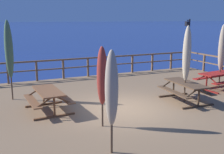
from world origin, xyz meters
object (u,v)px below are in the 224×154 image
(patio_umbrella_tall_back_left, at_px, (187,54))
(lamp_post_hooked, at_px, (188,37))
(picnic_table_mid_centre, at_px, (220,77))
(patio_umbrella_tall_front, at_px, (102,76))
(patio_umbrella_short_back, at_px, (9,50))
(picnic_table_front_right, at_px, (48,96))
(picnic_table_back_left, at_px, (186,87))
(patio_umbrella_short_front, at_px, (222,48))
(patio_umbrella_tall_back_right, at_px, (112,89))

(patio_umbrella_tall_back_left, bearing_deg, lamp_post_hooked, 50.57)
(picnic_table_mid_centre, relative_size, patio_umbrella_tall_front, 0.92)
(patio_umbrella_tall_front, xyz_separation_m, patio_umbrella_short_back, (-2.29, 4.11, 0.47))
(picnic_table_mid_centre, xyz_separation_m, patio_umbrella_tall_front, (-6.79, -2.05, 1.00))
(picnic_table_front_right, xyz_separation_m, patio_umbrella_tall_front, (1.22, -2.10, 1.01))
(picnic_table_mid_centre, bearing_deg, patio_umbrella_tall_front, -163.19)
(picnic_table_front_right, xyz_separation_m, lamp_post_hooked, (9.61, 4.37, 1.56))
(picnic_table_back_left, height_order, picnic_table_mid_centre, same)
(patio_umbrella_tall_front, distance_m, patio_umbrella_short_front, 7.17)
(patio_umbrella_tall_front, xyz_separation_m, patio_umbrella_short_front, (6.84, 2.13, 0.33))
(patio_umbrella_short_back, bearing_deg, patio_umbrella_short_front, -12.28)
(picnic_table_front_right, height_order, picnic_table_mid_centre, same)
(picnic_table_mid_centre, xyz_separation_m, patio_umbrella_short_front, (0.04, 0.07, 1.33))
(patio_umbrella_short_back, bearing_deg, picnic_table_back_left, -25.87)
(picnic_table_mid_centre, bearing_deg, patio_umbrella_tall_back_left, -160.64)
(picnic_table_front_right, xyz_separation_m, patio_umbrella_tall_back_left, (5.16, -1.05, 1.34))
(picnic_table_mid_centre, height_order, patio_umbrella_tall_back_left, patio_umbrella_tall_back_left)
(patio_umbrella_tall_front, bearing_deg, patio_umbrella_short_front, 17.28)
(patio_umbrella_tall_front, bearing_deg, picnic_table_front_right, 120.15)
(patio_umbrella_tall_back_right, xyz_separation_m, lamp_post_hooked, (8.83, 8.13, 0.49))
(patio_umbrella_short_front, relative_size, patio_umbrella_short_back, 0.93)
(patio_umbrella_tall_back_left, height_order, lamp_post_hooked, lamp_post_hooked)
(picnic_table_back_left, relative_size, patio_umbrella_tall_back_left, 0.69)
(patio_umbrella_tall_back_right, bearing_deg, picnic_table_front_right, 101.80)
(picnic_table_front_right, bearing_deg, patio_umbrella_tall_back_left, -11.48)
(patio_umbrella_tall_back_left, xyz_separation_m, patio_umbrella_tall_front, (-3.94, -1.05, -0.33))
(patio_umbrella_tall_back_left, relative_size, lamp_post_hooked, 0.93)
(patio_umbrella_short_front, bearing_deg, patio_umbrella_tall_front, -162.72)
(picnic_table_back_left, relative_size, patio_umbrella_tall_front, 0.84)
(picnic_table_back_left, relative_size, lamp_post_hooked, 0.64)
(patio_umbrella_tall_front, relative_size, patio_umbrella_short_back, 0.77)
(patio_umbrella_short_front, distance_m, patio_umbrella_short_back, 9.34)
(patio_umbrella_tall_back_right, bearing_deg, patio_umbrella_tall_back_left, 31.82)
(picnic_table_back_left, xyz_separation_m, patio_umbrella_short_front, (2.85, 1.06, 1.33))
(picnic_table_front_right, relative_size, patio_umbrella_tall_front, 0.78)
(picnic_table_front_right, bearing_deg, lamp_post_hooked, 24.44)
(picnic_table_back_left, distance_m, patio_umbrella_tall_back_left, 1.34)
(patio_umbrella_short_back, bearing_deg, lamp_post_hooked, 12.42)
(patio_umbrella_tall_front, relative_size, lamp_post_hooked, 0.77)
(picnic_table_back_left, xyz_separation_m, picnic_table_front_right, (-5.21, 1.03, -0.00))
(patio_umbrella_short_back, bearing_deg, patio_umbrella_tall_back_right, -72.18)
(patio_umbrella_tall_back_left, distance_m, lamp_post_hooked, 7.02)
(picnic_table_back_left, distance_m, patio_umbrella_tall_front, 4.25)
(picnic_table_back_left, distance_m, patio_umbrella_short_front, 3.32)
(picnic_table_back_left, relative_size, patio_umbrella_short_front, 0.69)
(patio_umbrella_tall_back_left, bearing_deg, patio_umbrella_short_back, 153.83)
(patio_umbrella_tall_back_left, bearing_deg, patio_umbrella_tall_back_right, -148.18)
(picnic_table_mid_centre, relative_size, patio_umbrella_tall_back_left, 0.76)
(picnic_table_back_left, bearing_deg, patio_umbrella_tall_back_right, -148.29)
(picnic_table_mid_centre, xyz_separation_m, patio_umbrella_tall_back_left, (-2.85, -1.00, 1.33))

